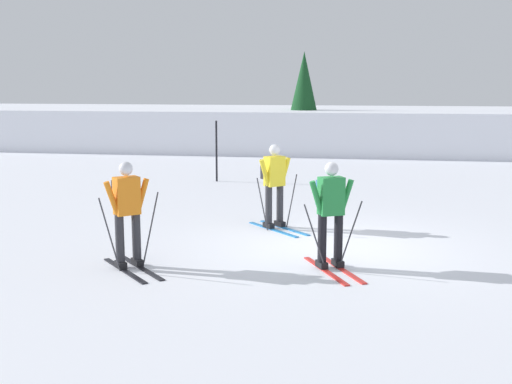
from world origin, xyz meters
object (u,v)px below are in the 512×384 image
skier_green (330,209)px  skier_yellow (274,181)px  trail_marker_pole (216,151)px  conifer_far_left (304,92)px  skier_orange (127,209)px

skier_green → skier_yellow: 2.99m
trail_marker_pole → conifer_far_left: size_ratio=0.43×
skier_green → conifer_far_left: conifer_far_left is taller
trail_marker_pole → conifer_far_left: 9.47m
skier_orange → skier_yellow: (1.92, 3.21, -0.00)m
skier_orange → conifer_far_left: conifer_far_left is taller
skier_yellow → skier_green: bearing=-64.9°
conifer_far_left → trail_marker_pole: bearing=-101.0°
skier_yellow → trail_marker_pole: 6.44m
skier_orange → trail_marker_pole: trail_marker_pole is taller
skier_green → skier_orange: (-3.18, -0.50, 0.00)m
skier_yellow → trail_marker_pole: (-2.53, 5.93, -0.05)m
skier_orange → conifer_far_left: (1.16, 18.29, 1.59)m
skier_green → conifer_far_left: bearing=96.5°
skier_orange → conifer_far_left: bearing=86.4°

